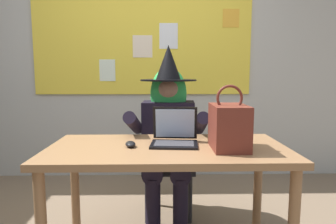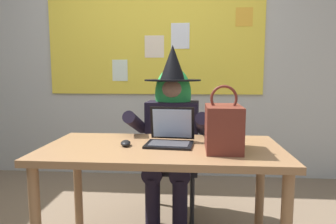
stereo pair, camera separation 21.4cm
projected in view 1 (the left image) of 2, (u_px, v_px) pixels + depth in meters
The scene contains 7 objects.
wall_back_bulletin at pixel (143, 51), 3.39m from camera, with size 5.52×1.84×2.83m.
desk_main at pixel (167, 161), 1.86m from camera, with size 1.45×0.74×0.74m.
chair_at_desk at pixel (168, 155), 2.60m from camera, with size 0.43×0.43×0.88m.
person_costumed at pixel (168, 124), 2.44m from camera, with size 0.61×0.71×1.41m.
laptop at pixel (175, 136), 1.91m from camera, with size 0.31×0.28×0.23m.
computer_mouse at pixel (130, 144), 1.83m from camera, with size 0.06×0.10×0.03m, color black.
handbag at pixel (229, 126), 1.77m from camera, with size 0.20×0.30×0.38m.
Camera 1 is at (0.21, -1.74, 1.19)m, focal length 32.33 mm.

